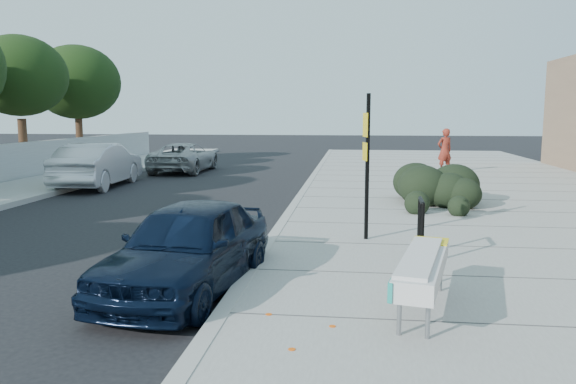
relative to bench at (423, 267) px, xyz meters
name	(u,v)px	position (x,y,z in m)	size (l,w,h in m)	color
ground	(251,278)	(-2.50, 1.62, -0.71)	(120.00, 120.00, 0.00)	black
sidewalk_near	(522,222)	(3.10, 6.62, -0.64)	(11.20, 50.00, 0.15)	gray
curb_near	(288,217)	(-2.50, 6.62, -0.63)	(0.22, 50.00, 0.17)	#9E9E99
tree_far_e	(19,76)	(-15.00, 15.62, 3.47)	(4.00, 4.00, 5.90)	#332114
tree_far_f	(77,82)	(-15.00, 20.62, 3.48)	(4.40, 4.40, 6.07)	#332114
bench	(423,267)	(0.00, 0.00, 0.00)	(0.99, 2.39, 0.71)	gray
bike_rack	(421,223)	(0.26, 2.54, 0.07)	(0.10, 0.72, 1.05)	black
sign_post	(367,158)	(-0.64, 4.04, 1.05)	(0.14, 0.33, 2.86)	black
hedge	(441,180)	(1.50, 8.62, 0.11)	(1.79, 3.58, 1.34)	black
sedan_navy	(188,246)	(-3.30, 0.89, -0.03)	(1.60, 3.98, 1.36)	black
wagon_silver	(98,165)	(-10.00, 12.14, 0.08)	(1.67, 4.79, 1.58)	silver
suv_silver	(185,157)	(-8.50, 17.61, -0.06)	(2.17, 4.70, 1.31)	#9DA0A3
pedestrian	(445,151)	(2.89, 17.20, 0.36)	(0.67, 0.44, 1.85)	maroon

